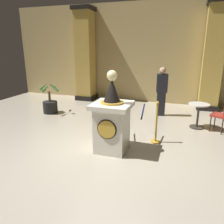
{
  "coord_description": "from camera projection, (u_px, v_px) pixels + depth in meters",
  "views": [
    {
      "loc": [
        1.69,
        -4.28,
        2.34
      ],
      "look_at": [
        0.19,
        0.18,
        0.92
      ],
      "focal_mm": 35.45,
      "sensor_mm": 36.0,
      "label": 1
    }
  ],
  "objects": [
    {
      "name": "cafe_table",
      "position": [
        198.0,
        113.0,
        6.45
      ],
      "size": [
        0.6,
        0.6,
        0.73
      ],
      "color": "#332D28",
      "rests_on": "ground_plane"
    },
    {
      "name": "stanchion_near",
      "position": [
        156.0,
        128.0,
        5.48
      ],
      "size": [
        0.24,
        0.24,
        1.07
      ],
      "color": "gold",
      "rests_on": "ground_plane"
    },
    {
      "name": "back_wall",
      "position": [
        146.0,
        54.0,
        9.19
      ],
      "size": [
        12.18,
        0.16,
        4.04
      ],
      "primitive_type": "cube",
      "color": "tan",
      "rests_on": "ground_plane"
    },
    {
      "name": "pedestal_clock",
      "position": [
        112.0,
        121.0,
        4.97
      ],
      "size": [
        0.85,
        0.85,
        1.85
      ],
      "color": "silver",
      "rests_on": "ground_plane"
    },
    {
      "name": "column_left",
      "position": [
        85.0,
        56.0,
        9.55
      ],
      "size": [
        0.83,
        0.83,
        3.88
      ],
      "color": "black",
      "rests_on": "ground_plane"
    },
    {
      "name": "cafe_chair_red",
      "position": [
        223.0,
        113.0,
        6.06
      ],
      "size": [
        0.54,
        0.54,
        0.96
      ],
      "color": "black",
      "rests_on": "ground_plane"
    },
    {
      "name": "ground_plane",
      "position": [
        102.0,
        152.0,
        5.07
      ],
      "size": [
        12.18,
        12.18,
        0.0
      ],
      "primitive_type": "plane",
      "color": "#B2A893"
    },
    {
      "name": "velvet_rope",
      "position": [
        129.0,
        110.0,
        5.51
      ],
      "size": [
        0.77,
        0.75,
        0.22
      ],
      "color": "#141947"
    },
    {
      "name": "stanchion_far",
      "position": [
        103.0,
        124.0,
        5.78
      ],
      "size": [
        0.24,
        0.24,
        1.04
      ],
      "color": "gold",
      "rests_on": "ground_plane"
    },
    {
      "name": "column_right",
      "position": [
        213.0,
        58.0,
        8.0
      ],
      "size": [
        0.81,
        0.81,
        3.88
      ],
      "color": "black",
      "rests_on": "ground_plane"
    },
    {
      "name": "potted_palm_left",
      "position": [
        50.0,
        104.0,
        7.95
      ],
      "size": [
        0.83,
        0.84,
        1.13
      ],
      "color": "black",
      "rests_on": "ground_plane"
    },
    {
      "name": "bystander_guest",
      "position": [
        162.0,
        90.0,
        7.49
      ],
      "size": [
        0.4,
        0.29,
        1.66
      ],
      "color": "#26262D",
      "rests_on": "ground_plane"
    }
  ]
}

